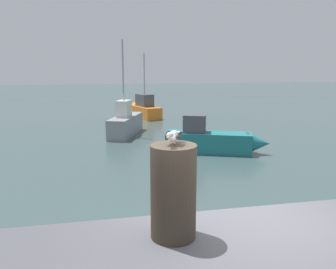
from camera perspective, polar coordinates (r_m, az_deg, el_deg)
The scene contains 5 objects.
mooring_post at distance 3.32m, azimuth 0.90°, elevation -9.45°, with size 0.44×0.44×0.91m, color #382D23.
seagull at distance 3.16m, azimuth 0.90°, elevation -0.18°, with size 0.22×0.37×0.14m.
boat_orange at distance 22.03m, azimuth -4.90°, elevation 4.30°, with size 2.35×4.60×3.96m.
boat_teal at distance 12.66m, azimuth 7.92°, elevation -0.98°, with size 3.77×2.16×1.39m.
boat_grey at distance 16.17m, azimuth -6.78°, elevation 1.99°, with size 2.08×3.75×4.25m.
Camera 1 is at (-1.52, -3.55, 3.10)m, focal length 36.89 mm.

